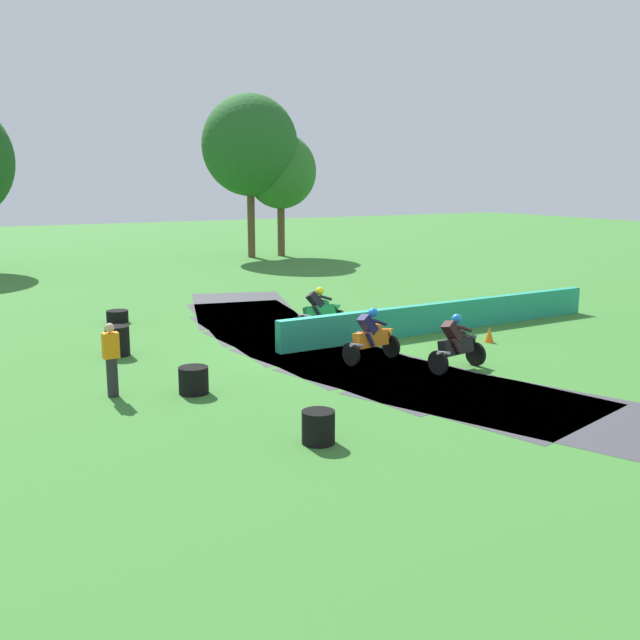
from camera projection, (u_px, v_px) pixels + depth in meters
The scene contains 14 objects.
ground_plane at pixel (311, 349), 20.42m from camera, with size 120.00×120.00×0.00m, color #38752D.
track_asphalt at pixel (328, 347), 20.71m from camera, with size 6.64×21.94×0.01m.
safety_barrier at pixel (447, 316), 22.86m from camera, with size 0.30×11.92×0.90m, color #239375.
motorcycle_lead_green at pixel (321, 310), 22.93m from camera, with size 1.68×0.89×1.42m.
motorcycle_chase_orange at pixel (373, 336), 19.01m from camera, with size 1.67×0.91×1.42m.
motorcycle_trailing_black at pixel (458, 343), 18.20m from camera, with size 1.67×0.95×1.43m.
tire_stack_near at pixel (117, 316), 24.14m from camera, with size 0.71×0.71×0.40m.
tire_stack_mid_a at pixel (118, 341), 19.63m from camera, with size 0.64×0.64×0.80m.
tire_stack_mid_b at pixel (194, 380), 16.20m from camera, with size 0.66×0.66×0.60m.
tire_stack_far at pixel (318, 427), 13.16m from camera, with size 0.60×0.60×0.60m.
track_marshal at pixel (111, 360), 15.87m from camera, with size 0.34×0.24×1.63m.
traffic_cone at pixel (489, 335), 21.25m from camera, with size 0.28×0.28×0.44m, color orange.
tree_far_left at pixel (250, 145), 42.70m from camera, with size 5.59×5.59×9.48m.
tree_far_right at pixel (281, 171), 43.78m from camera, with size 4.26×4.26×7.31m.
Camera 1 is at (-9.30, -17.59, 4.70)m, focal length 41.23 mm.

